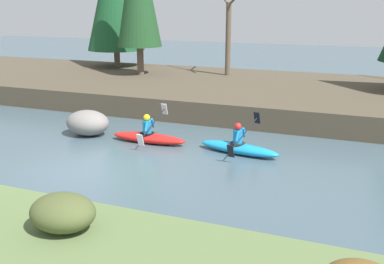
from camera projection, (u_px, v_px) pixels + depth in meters
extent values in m
plane|color=#425660|center=(92.00, 171.00, 12.86)|extent=(90.00, 90.00, 0.00)
cube|color=#4C4233|center=(214.00, 91.00, 22.34)|extent=(44.00, 9.92, 0.92)
cylinder|color=brown|center=(117.00, 58.00, 27.69)|extent=(0.36, 0.36, 1.00)
cylinder|color=brown|center=(140.00, 61.00, 24.23)|extent=(0.36, 0.36, 1.51)
cylinder|color=brown|center=(228.00, 39.00, 23.74)|extent=(0.28, 0.28, 3.79)
ellipsoid|color=#4C562D|center=(63.00, 212.00, 8.03)|extent=(1.23, 1.03, 0.67)
ellipsoid|color=#1993D6|center=(239.00, 148.00, 14.29)|extent=(2.76, 1.04, 0.34)
cone|color=#1993D6|center=(276.00, 154.00, 13.66)|extent=(0.38, 0.26, 0.20)
cylinder|color=black|center=(237.00, 144.00, 14.27)|extent=(0.55, 0.55, 0.08)
cylinder|color=#1984CC|center=(238.00, 136.00, 14.21)|extent=(0.35, 0.35, 0.42)
sphere|color=red|center=(238.00, 126.00, 14.12)|extent=(0.27, 0.27, 0.23)
cylinder|color=#1984CC|center=(244.00, 132.00, 14.33)|extent=(0.13, 0.24, 0.35)
cylinder|color=#1984CC|center=(237.00, 136.00, 13.94)|extent=(0.13, 0.24, 0.35)
cylinder|color=black|center=(244.00, 134.00, 14.06)|extent=(0.36, 1.89, 0.65)
cube|color=black|center=(257.00, 118.00, 14.75)|extent=(0.22, 0.19, 0.41)
cube|color=black|center=(231.00, 151.00, 13.36)|extent=(0.22, 0.19, 0.41)
ellipsoid|color=red|center=(149.00, 138.00, 15.41)|extent=(2.71, 0.63, 0.34)
cone|color=red|center=(182.00, 141.00, 14.98)|extent=(0.35, 0.20, 0.20)
cylinder|color=black|center=(147.00, 134.00, 15.39)|extent=(0.49, 0.49, 0.08)
cylinder|color=#1984CC|center=(147.00, 127.00, 15.32)|extent=(0.30, 0.30, 0.42)
sphere|color=yellow|center=(147.00, 118.00, 15.23)|extent=(0.23, 0.23, 0.23)
cylinder|color=#1984CC|center=(153.00, 123.00, 15.48)|extent=(0.09, 0.23, 0.35)
cylinder|color=#1984CC|center=(146.00, 126.00, 15.05)|extent=(0.09, 0.23, 0.35)
cylinder|color=black|center=(153.00, 124.00, 15.21)|extent=(0.06, 1.91, 0.65)
cube|color=white|center=(164.00, 109.00, 15.98)|extent=(0.20, 0.16, 0.41)
cube|color=white|center=(140.00, 140.00, 14.44)|extent=(0.20, 0.16, 0.41)
ellipsoid|color=gray|center=(88.00, 123.00, 16.26)|extent=(1.62, 1.27, 0.92)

